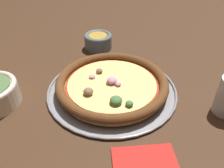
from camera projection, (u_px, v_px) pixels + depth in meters
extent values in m
plane|color=#3D2616|center=(112.00, 90.00, 0.62)|extent=(3.00, 3.00, 0.00)
cylinder|color=gray|center=(112.00, 90.00, 0.62)|extent=(0.35, 0.35, 0.01)
torus|color=gray|center=(112.00, 89.00, 0.61)|extent=(0.36, 0.36, 0.01)
cylinder|color=tan|center=(112.00, 86.00, 0.61)|extent=(0.29, 0.29, 0.01)
torus|color=#563319|center=(112.00, 82.00, 0.60)|extent=(0.31, 0.31, 0.03)
cylinder|color=#A32D19|center=(112.00, 84.00, 0.60)|extent=(0.26, 0.26, 0.00)
cylinder|color=#EAC670|center=(112.00, 83.00, 0.60)|extent=(0.25, 0.25, 0.00)
ellipsoid|color=#C17FA3|center=(112.00, 80.00, 0.60)|extent=(0.04, 0.04, 0.02)
ellipsoid|color=brown|center=(99.00, 71.00, 0.64)|extent=(0.02, 0.02, 0.01)
ellipsoid|color=#3D6B38|center=(129.00, 104.00, 0.52)|extent=(0.02, 0.02, 0.01)
ellipsoid|color=#C17FA3|center=(118.00, 84.00, 0.59)|extent=(0.02, 0.02, 0.01)
ellipsoid|color=#3D6B38|center=(116.00, 100.00, 0.53)|extent=(0.04, 0.04, 0.02)
ellipsoid|color=brown|center=(109.00, 82.00, 0.60)|extent=(0.02, 0.02, 0.01)
ellipsoid|color=brown|center=(88.00, 91.00, 0.56)|extent=(0.03, 0.03, 0.02)
ellipsoid|color=#C17FA3|center=(92.00, 77.00, 0.62)|extent=(0.03, 0.03, 0.01)
cylinder|color=slate|center=(98.00, 42.00, 0.81)|extent=(0.10, 0.10, 0.05)
torus|color=slate|center=(98.00, 36.00, 0.80)|extent=(0.10, 0.10, 0.01)
cylinder|color=olive|center=(98.00, 36.00, 0.80)|extent=(0.07, 0.07, 0.00)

